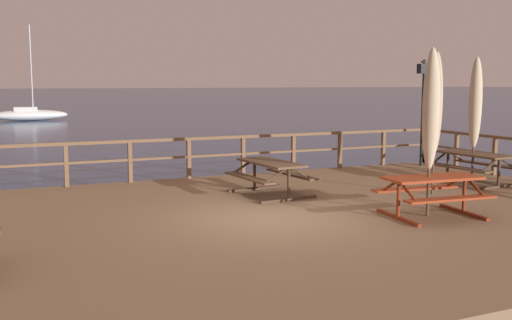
{
  "coord_description": "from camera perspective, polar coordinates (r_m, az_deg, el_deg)",
  "views": [
    {
      "loc": [
        -4.87,
        -9.97,
        3.15
      ],
      "look_at": [
        0.0,
        0.79,
        1.61
      ],
      "focal_mm": 42.19,
      "sensor_mm": 36.0,
      "label": 1
    }
  ],
  "objects": [
    {
      "name": "ground_plane",
      "position": [
        11.54,
        1.63,
        -8.43
      ],
      "size": [
        600.0,
        600.0,
        0.0
      ],
      "primitive_type": "plane",
      "color": "navy"
    },
    {
      "name": "patio_umbrella_tall_mid_left",
      "position": [
        14.08,
        16.64,
        5.1
      ],
      "size": [
        0.32,
        0.32,
        3.22
      ],
      "color": "#4C3828",
      "rests_on": "wooden_deck"
    },
    {
      "name": "picnic_table_front_right",
      "position": [
        16.07,
        19.83,
        -0.1
      ],
      "size": [
        1.56,
        2.08,
        0.78
      ],
      "color": "brown",
      "rests_on": "wooden_deck"
    },
    {
      "name": "patio_umbrella_tall_mid_right",
      "position": [
        11.69,
        16.26,
        4.56
      ],
      "size": [
        0.32,
        0.32,
        3.17
      ],
      "color": "#4C3828",
      "rests_on": "wooden_deck"
    },
    {
      "name": "patio_umbrella_tall_back_right",
      "position": [
        15.96,
        20.09,
        5.06
      ],
      "size": [
        0.32,
        0.32,
        3.16
      ],
      "color": "#4C3828",
      "rests_on": "wooden_deck"
    },
    {
      "name": "railing_waterside_far",
      "position": [
        15.94,
        -6.4,
        0.89
      ],
      "size": [
        15.69,
        0.1,
        1.09
      ],
      "color": "brown",
      "rests_on": "wooden_deck"
    },
    {
      "name": "picnic_table_mid_centre",
      "position": [
        13.5,
        1.42,
        -1.02
      ],
      "size": [
        1.54,
        1.99,
        0.78
      ],
      "color": "brown",
      "rests_on": "wooden_deck"
    },
    {
      "name": "sailboat_distant",
      "position": [
        52.55,
        -20.71,
        4.06
      ],
      "size": [
        6.02,
        1.75,
        7.72
      ],
      "color": "white",
      "rests_on": "ground"
    },
    {
      "name": "wooden_deck",
      "position": [
        11.46,
        1.63,
        -6.96
      ],
      "size": [
        15.89,
        10.49,
        0.61
      ],
      "primitive_type": "cube",
      "color": "#846647",
      "rests_on": "ground"
    },
    {
      "name": "picnic_table_mid_right",
      "position": [
        11.84,
        16.37,
        -2.52
      ],
      "size": [
        1.95,
        1.56,
        0.78
      ],
      "color": "#993819",
      "rests_on": "wooden_deck"
    },
    {
      "name": "lamp_post_hooked",
      "position": [
        18.72,
        15.49,
        5.85
      ],
      "size": [
        0.55,
        0.52,
        3.2
      ],
      "color": "black",
      "rests_on": "wooden_deck"
    }
  ]
}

